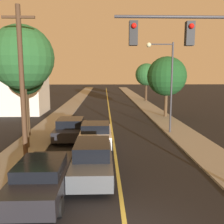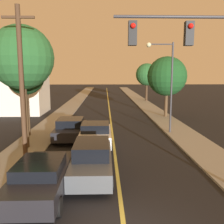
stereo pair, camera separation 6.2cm
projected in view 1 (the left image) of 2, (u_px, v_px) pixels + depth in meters
road_surface at (108, 101)px, 42.43m from camera, size 8.36×80.00×0.01m
sidewalk_left at (76, 101)px, 42.25m from camera, size 2.50×80.00×0.12m
sidewalk_right at (140, 101)px, 42.59m from camera, size 2.50×80.00×0.12m
car_near_lane_front at (93, 158)px, 11.55m from camera, size 1.90×5.18×1.61m
car_near_lane_second at (96, 135)px, 15.82m from camera, size 2.05×3.90×1.61m
car_outer_lane_front at (42, 177)px, 9.54m from camera, size 2.00×4.67×1.45m
car_outer_lane_second at (71, 129)px, 17.76m from camera, size 2.07×4.54×1.54m
traffic_signal_mast at (199, 64)px, 9.71m from camera, size 4.90×0.42×6.93m
streetlamp_right at (165, 75)px, 18.91m from camera, size 2.07×0.36×6.86m
utility_pole_left at (22, 83)px, 12.58m from camera, size 1.60×0.24×7.87m
tree_left_near at (22, 58)px, 14.75m from camera, size 3.79×3.79×7.39m
tree_left_far at (25, 76)px, 17.99m from camera, size 2.83×2.83×5.84m
tree_right_near at (146, 75)px, 41.40m from camera, size 3.67×3.67×6.20m
tree_right_far at (167, 76)px, 26.03m from camera, size 4.10×4.10×6.31m
domed_building_left at (20, 74)px, 29.05m from camera, size 5.47×5.47×9.98m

